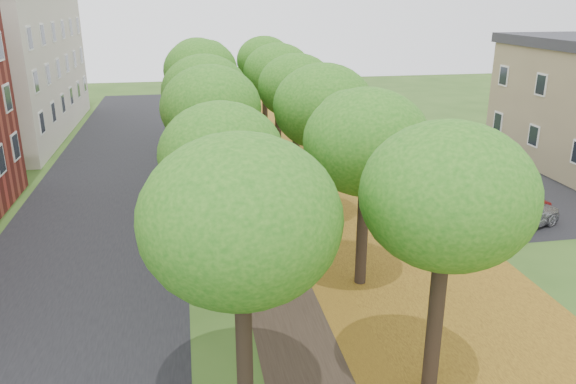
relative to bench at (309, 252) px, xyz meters
name	(u,v)px	position (x,y,z in m)	size (l,w,h in m)	color
street_asphalt	(102,212)	(-8.64, 7.09, -0.42)	(8.00, 70.00, 0.01)	black
footpath	(257,202)	(-1.14, 7.09, -0.42)	(3.20, 70.00, 0.01)	black
leaf_verge	(352,196)	(3.86, 7.09, -0.42)	(7.50, 70.00, 0.01)	olive
parking_lot	(493,181)	(12.36, 8.09, -0.42)	(9.00, 16.00, 0.01)	black
tree_row_west	(208,101)	(-3.34, 7.09, 4.74)	(4.25, 34.25, 7.00)	black
tree_row_east	(308,98)	(1.46, 7.09, 4.74)	(4.25, 34.25, 7.00)	black
bench	(309,252)	(0.00, 0.00, 0.00)	(0.91, 1.81, 0.82)	#27302A
car_silver	(519,213)	(9.86, 1.68, 0.31)	(1.74, 4.32, 1.47)	#A7A7AC
car_red	(504,204)	(9.86, 2.88, 0.28)	(1.50, 4.31, 1.42)	maroon
car_grey	(469,178)	(10.17, 6.84, 0.27)	(1.96, 4.82, 1.40)	#36363B
car_white	(446,169)	(9.86, 8.89, 0.20)	(2.07, 4.50, 1.25)	white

